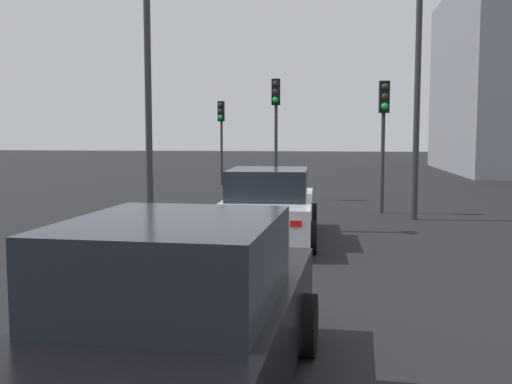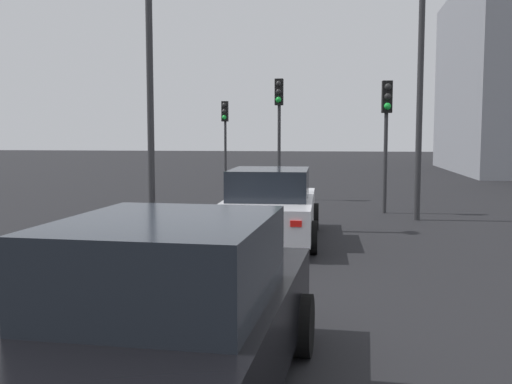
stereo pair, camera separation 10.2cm
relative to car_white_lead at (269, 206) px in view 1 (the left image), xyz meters
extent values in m
cube|color=silver|center=(0.06, 0.00, -0.15)|extent=(4.73, 1.97, 0.66)
cube|color=#1E232B|center=(-0.17, -0.01, 0.49)|extent=(2.16, 1.67, 0.62)
cylinder|color=black|center=(1.54, -0.86, -0.42)|extent=(0.65, 0.24, 0.64)
cylinder|color=black|center=(1.48, 0.96, -0.42)|extent=(0.65, 0.24, 0.64)
cylinder|color=black|center=(-1.36, -0.95, -0.42)|extent=(0.65, 0.24, 0.64)
cylinder|color=black|center=(-1.42, 0.86, -0.42)|extent=(0.65, 0.24, 0.64)
cube|color=red|center=(-2.27, -0.73, -0.03)|extent=(0.04, 0.20, 0.11)
cube|color=red|center=(-2.31, 0.58, -0.03)|extent=(0.04, 0.20, 0.11)
cube|color=black|center=(-7.90, -0.20, -0.14)|extent=(4.41, 1.91, 0.70)
cube|color=#1E232B|center=(-8.12, -0.19, 0.54)|extent=(2.01, 1.61, 0.65)
cylinder|color=black|center=(-6.59, -1.12, -0.42)|extent=(0.65, 0.24, 0.64)
cylinder|color=black|center=(-6.52, 0.62, -0.42)|extent=(0.65, 0.24, 0.64)
cylinder|color=#2D2D30|center=(13.81, 3.72, 0.69)|extent=(0.11, 0.11, 2.86)
cube|color=black|center=(13.75, 3.73, 2.57)|extent=(0.22, 0.29, 0.90)
sphere|color=black|center=(13.64, 3.73, 2.84)|extent=(0.20, 0.20, 0.20)
sphere|color=black|center=(13.64, 3.73, 2.57)|extent=(0.20, 0.20, 0.20)
sphere|color=green|center=(13.64, 3.73, 2.30)|extent=(0.20, 0.20, 0.20)
cylinder|color=#2D2D30|center=(8.08, 0.68, 0.89)|extent=(0.11, 0.11, 3.28)
cube|color=black|center=(8.02, 0.68, 2.98)|extent=(0.21, 0.29, 0.90)
sphere|color=black|center=(7.91, 0.69, 3.25)|extent=(0.20, 0.20, 0.20)
sphere|color=black|center=(7.91, 0.69, 2.98)|extent=(0.20, 0.20, 0.20)
sphere|color=green|center=(7.91, 0.69, 2.71)|extent=(0.20, 0.20, 0.20)
cylinder|color=#2D2D30|center=(4.92, -2.73, 0.69)|extent=(0.11, 0.11, 2.88)
cube|color=black|center=(4.86, -2.74, 2.58)|extent=(0.23, 0.30, 0.90)
sphere|color=black|center=(4.75, -2.75, 2.85)|extent=(0.20, 0.20, 0.20)
sphere|color=black|center=(4.75, -2.75, 2.58)|extent=(0.20, 0.20, 0.20)
sphere|color=green|center=(4.75, -2.75, 2.31)|extent=(0.20, 0.20, 0.20)
cylinder|color=#2D2D30|center=(1.18, 3.01, 3.39)|extent=(0.16, 0.16, 8.28)
cylinder|color=#2D2D30|center=(3.60, -3.48, 2.40)|extent=(0.16, 0.16, 6.28)
camera|label=1|loc=(-12.44, -1.41, 1.49)|focal=41.52mm
camera|label=2|loc=(-12.42, -1.51, 1.49)|focal=41.52mm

